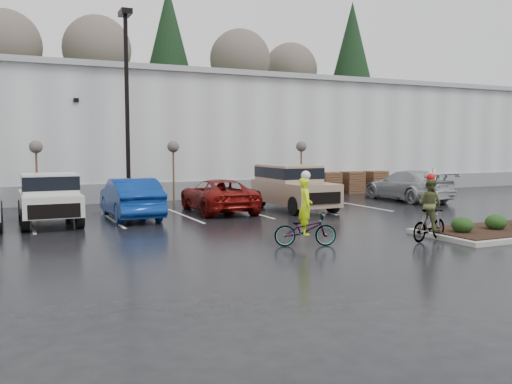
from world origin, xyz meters
name	(u,v)px	position (x,y,z in m)	size (l,w,h in m)	color
ground	(341,242)	(0.00, 0.00, 0.00)	(120.00, 120.00, 0.00)	black
warehouse	(157,135)	(0.00, 21.99, 3.65)	(60.50, 15.50, 7.20)	silver
wooded_ridge	(101,145)	(0.00, 45.00, 3.00)	(80.00, 25.00, 6.00)	#203F1A
lamppost	(127,87)	(-4.00, 12.00, 5.69)	(0.50, 1.00, 9.22)	black
sapling_west	(36,151)	(-8.00, 13.00, 2.73)	(0.60, 0.60, 3.20)	#4B311E
sapling_mid	(173,150)	(-1.50, 13.00, 2.73)	(0.60, 0.60, 3.20)	#4B311E
sapling_east	(301,150)	(6.00, 13.00, 2.73)	(0.60, 0.60, 3.20)	#4B311E
pallet_stack_a	(329,183)	(8.50, 14.00, 0.68)	(1.20, 1.20, 1.35)	#4B311E
pallet_stack_b	(352,182)	(10.20, 14.00, 0.68)	(1.20, 1.20, 1.35)	#4B311E
pallet_stack_c	(376,181)	(12.00, 14.00, 0.68)	(1.20, 1.20, 1.35)	#4B311E
shrub_a	(462,225)	(4.00, -1.00, 0.41)	(0.70, 0.70, 0.52)	#183612
shrub_b	(496,222)	(5.50, -1.00, 0.41)	(0.70, 0.70, 0.52)	#183612
fire_lane_sign	(432,192)	(3.80, 0.20, 1.41)	(0.30, 0.05, 2.20)	gray
pickup_white	(49,198)	(-7.86, 8.06, 0.98)	(2.10, 5.20, 1.96)	beige
car_blue	(131,198)	(-4.72, 8.18, 0.82)	(1.75, 5.01, 1.65)	navy
car_red	(218,195)	(-0.72, 8.73, 0.73)	(2.43, 5.26, 1.46)	maroon
suv_tan	(294,187)	(2.79, 8.01, 1.03)	(2.20, 5.10, 2.06)	gray
car_far_silver	(408,186)	(10.22, 8.90, 0.82)	(2.30, 5.65, 1.64)	#B0B3B8
cyclist_hivis	(305,223)	(-1.34, -0.13, 0.70)	(1.95, 1.23, 2.23)	#3F3F44
cyclist_olive	(430,216)	(2.60, -1.01, 0.78)	(1.69, 0.87, 2.11)	#3F3F44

